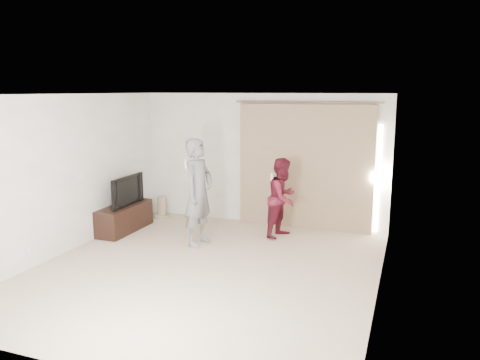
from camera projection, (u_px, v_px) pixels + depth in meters
name	position (u px, v px, depth m)	size (l,w,h in m)	color
floor	(205.00, 270.00, 7.03)	(5.50, 5.50, 0.00)	#C9B196
wall_back	(261.00, 159.00, 9.32)	(5.00, 0.04, 2.60)	white
wall_left	(64.00, 175.00, 7.64)	(0.04, 5.50, 2.60)	white
ceiling	(202.00, 94.00, 6.54)	(5.00, 5.50, 0.01)	white
curtain	(305.00, 167.00, 8.96)	(2.80, 0.11, 2.46)	#A08362
tv_console	(125.00, 218.00, 8.94)	(0.45, 1.31, 0.50)	black
tv	(123.00, 191.00, 8.84)	(0.99, 0.13, 0.57)	black
scratching_post	(162.00, 209.00, 9.92)	(0.33, 0.33, 0.44)	tan
person_man	(199.00, 192.00, 8.05)	(0.53, 0.73, 1.86)	slate
person_woman	(283.00, 198.00, 8.51)	(0.73, 0.83, 1.46)	#591423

